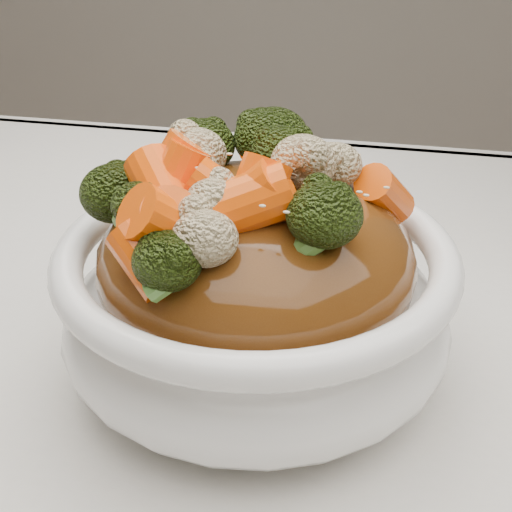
# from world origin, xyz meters

# --- Properties ---
(tablecloth) EXTENTS (1.20, 0.80, 0.04)m
(tablecloth) POSITION_xyz_m (0.00, 0.00, 0.73)
(tablecloth) COLOR silver
(tablecloth) RESTS_ON dining_table
(bowl) EXTENTS (0.29, 0.29, 0.09)m
(bowl) POSITION_xyz_m (-0.01, -0.02, 0.80)
(bowl) COLOR white
(bowl) RESTS_ON tablecloth
(sauce_base) EXTENTS (0.23, 0.23, 0.10)m
(sauce_base) POSITION_xyz_m (-0.01, -0.02, 0.83)
(sauce_base) COLOR #512B0D
(sauce_base) RESTS_ON bowl
(carrots) EXTENTS (0.23, 0.23, 0.06)m
(carrots) POSITION_xyz_m (-0.01, -0.02, 0.90)
(carrots) COLOR #FB5608
(carrots) RESTS_ON sauce_base
(broccoli) EXTENTS (0.23, 0.23, 0.05)m
(broccoli) POSITION_xyz_m (-0.01, -0.02, 0.90)
(broccoli) COLOR black
(broccoli) RESTS_ON sauce_base
(cauliflower) EXTENTS (0.23, 0.23, 0.04)m
(cauliflower) POSITION_xyz_m (-0.01, -0.02, 0.89)
(cauliflower) COLOR #CEBB8D
(cauliflower) RESTS_ON sauce_base
(scallions) EXTENTS (0.17, 0.17, 0.02)m
(scallions) POSITION_xyz_m (-0.01, -0.02, 0.90)
(scallions) COLOR #398B20
(scallions) RESTS_ON sauce_base
(sesame_seeds) EXTENTS (0.21, 0.21, 0.01)m
(sesame_seeds) POSITION_xyz_m (-0.01, -0.02, 0.90)
(sesame_seeds) COLOR beige
(sesame_seeds) RESTS_ON sauce_base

